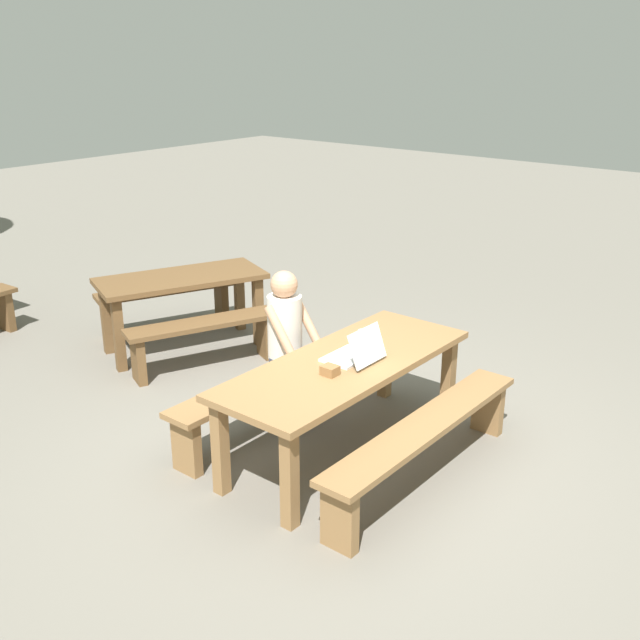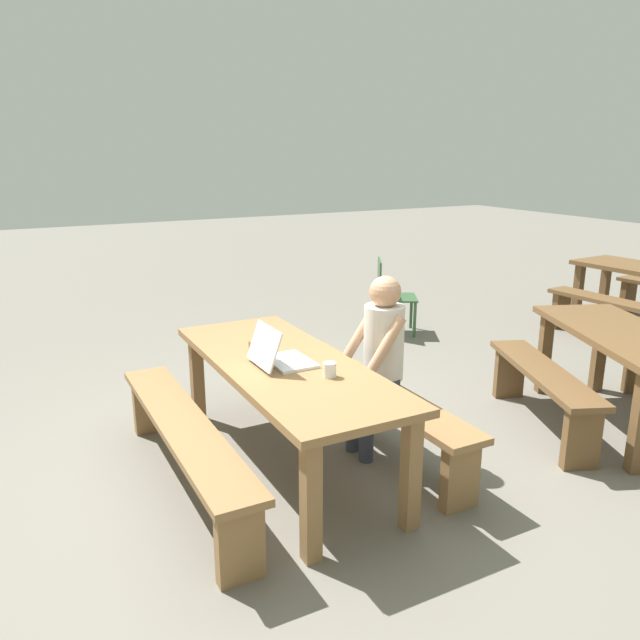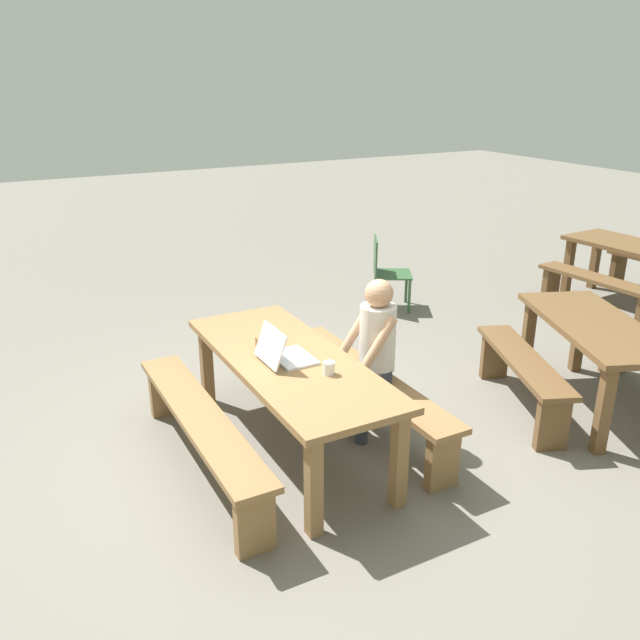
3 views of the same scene
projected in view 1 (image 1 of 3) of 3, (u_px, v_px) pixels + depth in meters
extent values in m
plane|color=slate|center=(345.00, 450.00, 5.67)|extent=(30.00, 30.00, 0.00)
cube|color=olive|center=(346.00, 363.00, 5.42)|extent=(2.15, 0.82, 0.05)
cube|color=olive|center=(290.00, 479.00, 4.66)|extent=(0.09, 0.09, 0.69)
cube|color=olive|center=(448.00, 378.00, 6.08)|extent=(0.09, 0.09, 0.69)
cube|color=olive|center=(220.00, 447.00, 5.03)|extent=(0.09, 0.09, 0.69)
cube|color=olive|center=(385.00, 359.00, 6.45)|extent=(0.09, 0.09, 0.69)
cube|color=olive|center=(425.00, 426.00, 5.11)|extent=(2.11, 0.30, 0.05)
cube|color=olive|center=(340.00, 519.00, 4.50)|extent=(0.08, 0.24, 0.42)
cube|color=olive|center=(488.00, 407.00, 5.88)|extent=(0.08, 0.24, 0.42)
cube|color=olive|center=(276.00, 373.00, 5.93)|extent=(2.11, 0.30, 0.05)
cube|color=olive|center=(187.00, 446.00, 5.31)|extent=(0.08, 0.24, 0.42)
cube|color=olive|center=(348.00, 363.00, 6.70)|extent=(0.08, 0.24, 0.42)
cube|color=white|center=(347.00, 357.00, 5.45)|extent=(0.36, 0.26, 0.02)
cube|color=white|center=(367.00, 346.00, 5.30)|extent=(0.36, 0.11, 0.25)
cube|color=black|center=(367.00, 345.00, 5.31)|extent=(0.33, 0.09, 0.22)
cube|color=olive|center=(330.00, 370.00, 5.16)|extent=(0.10, 0.11, 0.07)
cylinder|color=white|center=(363.00, 336.00, 5.75)|extent=(0.08, 0.08, 0.09)
cylinder|color=#333847|center=(295.00, 403.00, 5.91)|extent=(0.10, 0.10, 0.47)
cylinder|color=#333847|center=(310.00, 395.00, 6.04)|extent=(0.10, 0.10, 0.47)
cube|color=#333847|center=(294.00, 365.00, 5.93)|extent=(0.28, 0.28, 0.12)
cylinder|color=silver|center=(285.00, 327.00, 5.88)|extent=(0.27, 0.27, 0.51)
cylinder|color=tan|center=(281.00, 333.00, 5.70)|extent=(0.07, 0.32, 0.41)
cylinder|color=tan|center=(307.00, 322.00, 5.93)|extent=(0.07, 0.32, 0.41)
sphere|color=tan|center=(284.00, 284.00, 5.76)|extent=(0.21, 0.21, 0.21)
cube|color=brown|center=(5.00, 311.00, 8.01)|extent=(0.10, 0.24, 0.43)
cube|color=brown|center=(181.00, 278.00, 7.34)|extent=(1.76, 1.26, 0.05)
cube|color=brown|center=(119.00, 335.00, 6.95)|extent=(0.12, 0.12, 0.71)
cube|color=brown|center=(258.00, 311.00, 7.58)|extent=(0.12, 0.12, 0.71)
cube|color=brown|center=(106.00, 319.00, 7.36)|extent=(0.12, 0.12, 0.71)
cube|color=brown|center=(239.00, 297.00, 7.99)|extent=(0.12, 0.12, 0.71)
cube|color=brown|center=(203.00, 323.00, 6.95)|extent=(1.45, 0.84, 0.05)
cube|color=brown|center=(138.00, 360.00, 6.76)|extent=(0.17, 0.25, 0.43)
cube|color=brown|center=(265.00, 336.00, 7.31)|extent=(0.17, 0.25, 0.43)
cube|color=brown|center=(165.00, 289.00, 7.92)|extent=(1.45, 0.84, 0.05)
cube|color=brown|center=(108.00, 320.00, 7.72)|extent=(0.17, 0.25, 0.43)
cube|color=brown|center=(222.00, 302.00, 8.28)|extent=(0.17, 0.25, 0.43)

